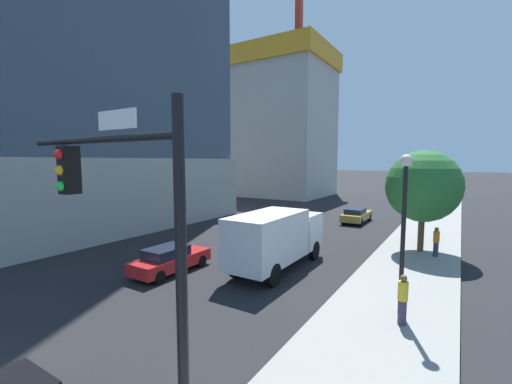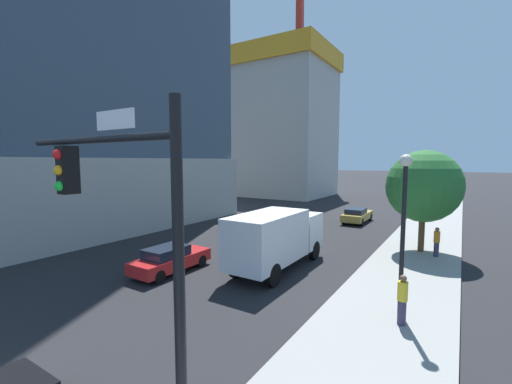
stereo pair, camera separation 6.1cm
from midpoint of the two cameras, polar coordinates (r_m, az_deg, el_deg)
sidewalk at (r=21.98m, az=25.97°, el=-10.27°), size 4.60×120.00×0.15m
construction_building at (r=56.27m, az=5.34°, el=12.96°), size 14.36×19.69×32.89m
traffic_light_pole at (r=6.76m, az=-21.51°, el=-4.64°), size 4.65×0.48×6.75m
street_lamp at (r=13.02m, az=24.34°, el=-3.07°), size 0.44×0.44×5.90m
street_tree at (r=22.78m, az=27.10°, el=0.88°), size 4.43×4.43×6.32m
car_gold at (r=32.52m, az=17.14°, el=-3.84°), size 1.83×4.76×1.39m
car_red at (r=18.09m, az=-14.55°, el=-11.17°), size 1.72×4.38×1.39m
box_truck at (r=17.73m, az=3.63°, el=-7.70°), size 2.37×7.26×3.14m
pedestrian_yellow_shirt at (r=12.96m, az=24.13°, el=-16.59°), size 0.34×0.34×1.77m
pedestrian_orange_shirt at (r=22.40m, az=28.87°, el=-7.54°), size 0.34×0.34×1.76m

